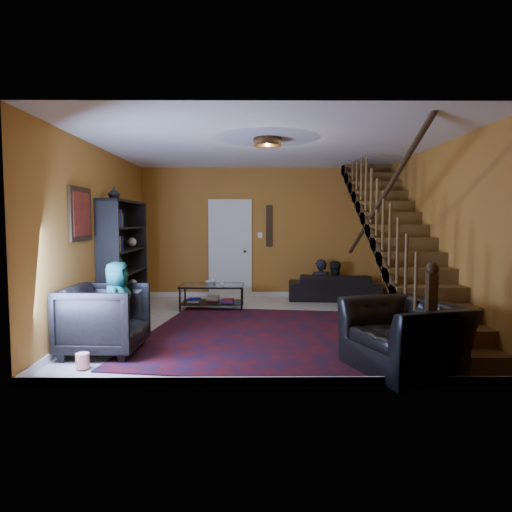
{
  "coord_description": "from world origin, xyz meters",
  "views": [
    {
      "loc": [
        -0.2,
        -7.19,
        1.65
      ],
      "look_at": [
        -0.15,
        0.4,
        1.07
      ],
      "focal_mm": 32.0,
      "sensor_mm": 36.0,
      "label": 1
    }
  ],
  "objects_px": {
    "bookshelf": "(125,261)",
    "sofa": "(334,287)",
    "armchair_left": "(104,319)",
    "armchair_right": "(405,336)",
    "coffee_table": "(212,295)"
  },
  "relations": [
    {
      "from": "bookshelf",
      "to": "sofa",
      "type": "relative_size",
      "value": 1.06
    },
    {
      "from": "sofa",
      "to": "armchair_left",
      "type": "xyz_separation_m",
      "value": [
        -3.55,
        -3.89,
        0.16
      ]
    },
    {
      "from": "armchair_left",
      "to": "armchair_right",
      "type": "height_order",
      "value": "armchair_left"
    },
    {
      "from": "bookshelf",
      "to": "sofa",
      "type": "bearing_deg",
      "value": 23.53
    },
    {
      "from": "bookshelf",
      "to": "coffee_table",
      "type": "bearing_deg",
      "value": 28.34
    },
    {
      "from": "armchair_left",
      "to": "coffee_table",
      "type": "height_order",
      "value": "armchair_left"
    },
    {
      "from": "armchair_left",
      "to": "coffee_table",
      "type": "distance_m",
      "value": 3.16
    },
    {
      "from": "coffee_table",
      "to": "sofa",
      "type": "bearing_deg",
      "value": 20.57
    },
    {
      "from": "bookshelf",
      "to": "armchair_left",
      "type": "distance_m",
      "value": 2.28
    },
    {
      "from": "armchair_right",
      "to": "coffee_table",
      "type": "xyz_separation_m",
      "value": [
        -2.45,
        3.62,
        -0.12
      ]
    },
    {
      "from": "sofa",
      "to": "armchair_right",
      "type": "xyz_separation_m",
      "value": [
        -0.02,
        -4.55,
        0.11
      ]
    },
    {
      "from": "armchair_left",
      "to": "sofa",
      "type": "bearing_deg",
      "value": -39.93
    },
    {
      "from": "bookshelf",
      "to": "armchair_right",
      "type": "xyz_separation_m",
      "value": [
        3.88,
        -2.85,
        -0.58
      ]
    },
    {
      "from": "bookshelf",
      "to": "coffee_table",
      "type": "height_order",
      "value": "bookshelf"
    },
    {
      "from": "armchair_right",
      "to": "coffee_table",
      "type": "relative_size",
      "value": 0.98
    }
  ]
}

